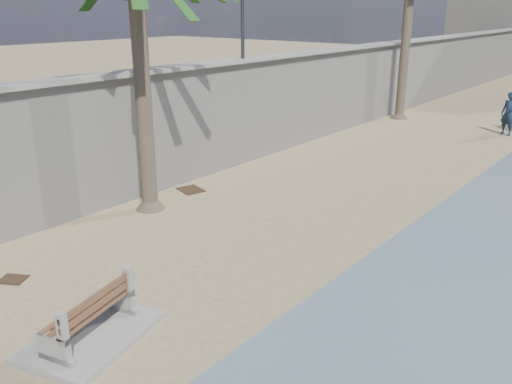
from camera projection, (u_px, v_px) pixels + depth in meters
The scene contains 6 objects.
seawall at pixel (354, 88), 24.74m from camera, with size 0.45×70.00×3.50m, color gray.
wall_cap at pixel (357, 47), 24.15m from camera, with size 0.80×70.00×0.12m, color gray.
bench_far at pixel (89, 319), 8.93m from camera, with size 2.00×2.50×0.92m.
person_a at pixel (509, 110), 23.06m from camera, with size 0.77×0.52×2.14m, color #132235.
debris_c at pixel (191, 190), 16.40m from camera, with size 0.78×0.63×0.03m, color #382616.
debris_d at pixel (13, 279), 11.03m from camera, with size 0.51×0.41×0.03m, color #382616.
Camera 1 is at (6.95, -2.24, 5.29)m, focal length 38.00 mm.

